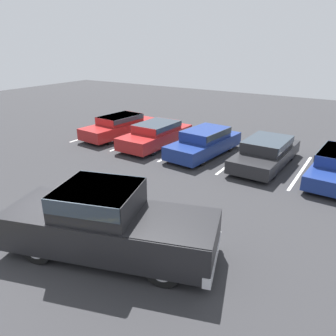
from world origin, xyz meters
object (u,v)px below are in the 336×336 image
(parked_sedan_c, at_px, (205,141))
(traffic_cone, at_px, (81,178))
(parked_sedan_a, at_px, (119,125))
(parked_sedan_b, at_px, (156,134))
(pickup_truck, at_px, (111,223))
(parked_sedan_d, at_px, (266,151))

(parked_sedan_c, relative_size, traffic_cone, 8.81)
(traffic_cone, bearing_deg, parked_sedan_a, 117.75)
(parked_sedan_b, relative_size, traffic_cone, 8.66)
(parked_sedan_c, height_order, traffic_cone, parked_sedan_c)
(pickup_truck, distance_m, parked_sedan_c, 8.80)
(pickup_truck, distance_m, parked_sedan_a, 11.59)
(pickup_truck, height_order, parked_sedan_a, pickup_truck)
(parked_sedan_d, distance_m, traffic_cone, 8.17)
(pickup_truck, bearing_deg, parked_sedan_b, 99.82)
(parked_sedan_b, relative_size, parked_sedan_d, 0.96)
(parked_sedan_c, bearing_deg, parked_sedan_a, -87.73)
(pickup_truck, bearing_deg, parked_sedan_a, 111.69)
(parked_sedan_c, distance_m, traffic_cone, 6.39)
(parked_sedan_a, height_order, traffic_cone, parked_sedan_a)
(parked_sedan_b, bearing_deg, parked_sedan_d, 94.03)
(parked_sedan_a, bearing_deg, parked_sedan_d, 94.06)
(parked_sedan_a, height_order, parked_sedan_d, parked_sedan_a)
(parked_sedan_b, bearing_deg, traffic_cone, 5.20)
(parked_sedan_a, bearing_deg, parked_sedan_b, 86.99)
(parked_sedan_c, bearing_deg, traffic_cone, -17.05)
(pickup_truck, bearing_deg, parked_sedan_d, 63.44)
(pickup_truck, distance_m, parked_sedan_b, 9.65)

